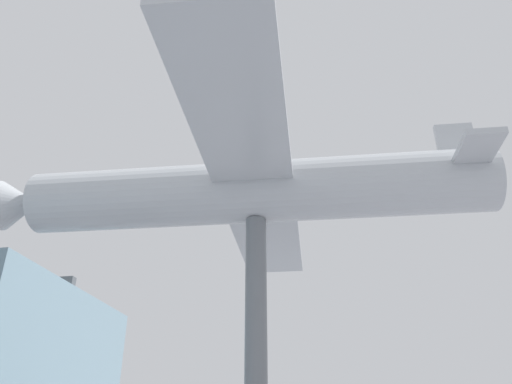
{
  "coord_description": "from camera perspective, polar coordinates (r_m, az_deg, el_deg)",
  "views": [
    {
      "loc": [
        -12.93,
        -2.34,
        1.32
      ],
      "look_at": [
        0.0,
        0.0,
        8.12
      ],
      "focal_mm": 35.0,
      "sensor_mm": 36.0,
      "label": 1
    }
  ],
  "objects": [
    {
      "name": "support_pylon_central",
      "position": [
        13.33,
        0.0,
        -17.52
      ],
      "size": [
        0.59,
        0.59,
        7.2
      ],
      "color": "slate",
      "rests_on": "ground_plane"
    },
    {
      "name": "suspended_airplane",
      "position": [
        14.83,
        -1.09,
        -0.03
      ],
      "size": [
        14.63,
        15.22,
        2.83
      ],
      "rotation": [
        0.0,
        0.0,
        0.06
      ],
      "color": "#B2B7BC",
      "rests_on": "support_pylon_central"
    }
  ]
}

